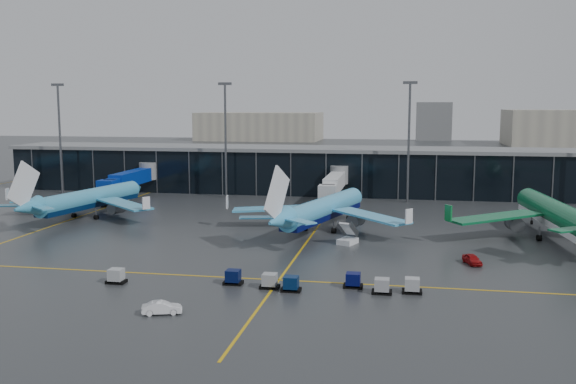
% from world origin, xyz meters
% --- Properties ---
extents(ground, '(600.00, 600.00, 0.00)m').
position_xyz_m(ground, '(0.00, 0.00, 0.00)').
color(ground, '#282B2D').
rests_on(ground, ground).
extents(terminal_pier, '(142.00, 17.00, 10.70)m').
position_xyz_m(terminal_pier, '(0.00, 62.00, 5.42)').
color(terminal_pier, black).
rests_on(terminal_pier, ground).
extents(jet_bridges, '(94.00, 27.50, 7.20)m').
position_xyz_m(jet_bridges, '(-35.00, 42.99, 4.55)').
color(jet_bridges, '#595B60').
rests_on(jet_bridges, ground).
extents(flood_masts, '(203.00, 0.50, 25.50)m').
position_xyz_m(flood_masts, '(5.00, 50.00, 13.81)').
color(flood_masts, '#595B60').
rests_on(flood_masts, ground).
extents(distant_hangars, '(260.00, 71.00, 22.00)m').
position_xyz_m(distant_hangars, '(49.94, 270.08, 8.79)').
color(distant_hangars, '#B2AD99').
rests_on(distant_hangars, ground).
extents(taxi_lines, '(220.00, 120.00, 0.02)m').
position_xyz_m(taxi_lines, '(10.00, 10.61, 0.01)').
color(taxi_lines, gold).
rests_on(taxi_lines, ground).
extents(airliner_arkefly, '(37.88, 41.39, 11.10)m').
position_xyz_m(airliner_arkefly, '(-32.66, 20.91, 5.55)').
color(airliner_arkefly, '#3994BE').
rests_on(airliner_arkefly, ground).
extents(airliner_klm_near, '(41.85, 45.00, 11.51)m').
position_xyz_m(airliner_klm_near, '(11.32, 16.43, 5.76)').
color(airliner_klm_near, '#43A8DD').
rests_on(airliner_klm_near, ground).
extents(airliner_aer_lingus, '(39.38, 43.86, 12.51)m').
position_xyz_m(airliner_aer_lingus, '(47.42, 16.18, 6.25)').
color(airliner_aer_lingus, '#0B6135').
rests_on(airliner_aer_lingus, ground).
extents(baggage_carts, '(36.14, 4.68, 1.70)m').
position_xyz_m(baggage_carts, '(12.17, -18.27, 0.76)').
color(baggage_carts, black).
rests_on(baggage_carts, ground).
extents(mobile_airstair, '(3.20, 3.78, 3.45)m').
position_xyz_m(mobile_airstair, '(16.20, 6.39, 0.77)').
color(mobile_airstair, silver).
rests_on(mobile_airstair, ground).
extents(service_van_red, '(2.64, 4.14, 1.31)m').
position_xyz_m(service_van_red, '(33.32, -2.97, 0.66)').
color(service_van_red, '#980B0D').
rests_on(service_van_red, ground).
extents(service_van_white, '(4.17, 2.58, 1.30)m').
position_xyz_m(service_van_white, '(0.98, -29.36, 0.65)').
color(service_van_white, silver).
rests_on(service_van_white, ground).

